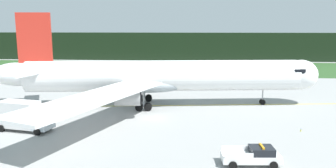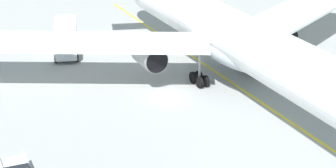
{
  "view_description": "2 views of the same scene",
  "coord_description": "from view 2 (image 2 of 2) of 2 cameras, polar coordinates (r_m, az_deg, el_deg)",
  "views": [
    {
      "loc": [
        6.39,
        -45.2,
        12.91
      ],
      "look_at": [
        1.63,
        8.96,
        3.5
      ],
      "focal_mm": 34.78,
      "sensor_mm": 36.0,
      "label": 1
    },
    {
      "loc": [
        50.48,
        -16.67,
        24.22
      ],
      "look_at": [
        6.1,
        -1.87,
        4.12
      ],
      "focal_mm": 63.8,
      "sensor_mm": 36.0,
      "label": 2
    }
  ],
  "objects": [
    {
      "name": "airliner",
      "position": [
        59.21,
        6.99,
        4.08
      ],
      "size": [
        53.95,
        51.57,
        15.3
      ],
      "color": "white",
      "rests_on": "ground"
    },
    {
      "name": "ground",
      "position": [
        58.42,
        -0.15,
        -1.24
      ],
      "size": [
        320.0,
        320.0,
        0.0
      ],
      "primitive_type": "plane",
      "color": "#969896"
    },
    {
      "name": "taxiway_edge_light_west",
      "position": [
        80.42,
        -8.92,
        5.62
      ],
      "size": [
        0.12,
        0.12,
        0.44
      ],
      "color": "yellow",
      "rests_on": "ground"
    },
    {
      "name": "taxiway_centerline_main",
      "position": [
        60.34,
        7.21,
        -0.6
      ],
      "size": [
        70.55,
        9.67,
        0.01
      ],
      "primitive_type": "cube",
      "rotation": [
        0.0,
        0.0,
        0.13
      ],
      "color": "yellow",
      "rests_on": "ground"
    },
    {
      "name": "catering_truck",
      "position": [
        70.11,
        -9.72,
        4.4
      ],
      "size": [
        7.26,
        3.71,
        3.93
      ],
      "color": "silver",
      "rests_on": "ground"
    }
  ]
}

